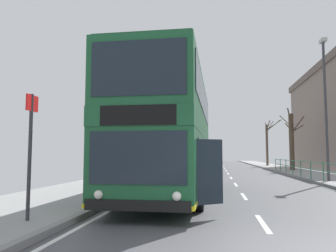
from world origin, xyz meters
TOP-DOWN VIEW (x-y plane):
  - double_decker_bus_main at (-2.69, 7.38)m, footprint 3.21×11.23m
  - pedestrian_railing_far_kerb at (4.45, 11.53)m, footprint 0.05×28.82m
  - bus_stop_sign_near at (-5.07, 1.50)m, footprint 0.08×0.44m
  - street_lamp_far_side at (4.99, 13.54)m, footprint 0.28×0.60m
  - bare_tree_far_00 at (5.72, 38.27)m, footprint 2.22×3.22m
  - bare_tree_far_01 at (6.03, 26.35)m, footprint 1.98×2.39m

SIDE VIEW (x-z plane):
  - pedestrian_railing_far_kerb at x=4.45m, z-range 0.32..1.34m
  - bus_stop_sign_near at x=-5.07m, z-range 0.45..3.21m
  - double_decker_bus_main at x=-2.69m, z-range 0.10..4.53m
  - bare_tree_far_01 at x=6.03m, z-range 0.10..5.70m
  - bare_tree_far_00 at x=5.72m, z-range 0.24..6.12m
  - street_lamp_far_side at x=4.99m, z-range 0.75..8.59m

